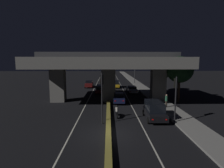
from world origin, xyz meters
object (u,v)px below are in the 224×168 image
(car_black_lead, at_px, (154,110))
(car_dark_blue_second, at_px, (119,98))
(traffic_light_left_of_median, at_px, (102,89))
(car_dark_red_lead_oncoming, at_px, (101,89))
(motorcycle_white_filtering_mid, at_px, (113,96))
(traffic_light_right_of_median, at_px, (176,92))
(pedestrian_on_sidewalk, at_px, (166,101))
(car_dark_red_third_oncoming, at_px, (103,80))
(car_white_third, at_px, (132,89))
(street_lamp, at_px, (133,68))
(car_dark_red_second_oncoming, at_px, (89,84))
(motorcycle_black_filtering_near, at_px, (117,112))
(motorcycle_red_filtering_far, at_px, (112,91))
(car_taxi_yellow_fourth, at_px, (115,84))

(car_black_lead, distance_m, car_dark_blue_second, 8.54)
(traffic_light_left_of_median, bearing_deg, car_dark_red_lead_oncoming, 93.10)
(traffic_light_left_of_median, relative_size, motorcycle_white_filtering_mid, 2.87)
(traffic_light_right_of_median, relative_size, pedestrian_on_sidewalk, 2.74)
(car_black_lead, bearing_deg, car_dark_red_third_oncoming, 12.58)
(car_white_third, height_order, pedestrian_on_sidewalk, pedestrian_on_sidewalk)
(street_lamp, distance_m, car_black_lead, 30.90)
(car_white_third, xyz_separation_m, car_dark_red_second_oncoming, (-9.52, 7.65, 0.11))
(traffic_light_right_of_median, relative_size, street_lamp, 0.67)
(car_dark_blue_second, relative_size, pedestrian_on_sidewalk, 2.30)
(car_white_third, xyz_separation_m, pedestrian_on_sidewalk, (3.06, -11.99, 0.36))
(traffic_light_left_of_median, relative_size, car_dark_red_lead_oncoming, 1.15)
(motorcycle_black_filtering_near, bearing_deg, car_dark_red_second_oncoming, 13.48)
(traffic_light_right_of_median, height_order, motorcycle_red_filtering_far, traffic_light_right_of_median)
(car_white_third, distance_m, car_taxi_yellow_fourth, 7.85)
(car_taxi_yellow_fourth, distance_m, car_dark_red_lead_oncoming, 8.35)
(car_dark_blue_second, bearing_deg, car_dark_red_second_oncoming, 22.59)
(traffic_light_right_of_median, bearing_deg, street_lamp, 89.62)
(street_lamp, relative_size, car_dark_red_lead_oncoming, 1.60)
(motorcycle_black_filtering_near, height_order, motorcycle_white_filtering_mid, motorcycle_white_filtering_mid)
(motorcycle_red_filtering_far, bearing_deg, car_dark_red_second_oncoming, 33.11)
(motorcycle_white_filtering_mid, bearing_deg, pedestrian_on_sidewalk, -123.69)
(traffic_light_right_of_median, height_order, car_dark_blue_second, traffic_light_right_of_median)
(car_dark_red_second_oncoming, xyz_separation_m, motorcycle_black_filtering_near, (5.72, -23.21, -0.22))
(car_dark_red_third_oncoming, bearing_deg, car_taxi_yellow_fourth, 15.12)
(car_dark_red_lead_oncoming, relative_size, car_dark_red_third_oncoming, 0.99)
(car_dark_red_second_oncoming, relative_size, motorcycle_white_filtering_mid, 2.41)
(car_dark_red_second_oncoming, bearing_deg, car_dark_blue_second, 19.63)
(car_black_lead, xyz_separation_m, motorcycle_red_filtering_far, (-4.26, 15.07, -0.40))
(car_dark_blue_second, relative_size, car_dark_red_lead_oncoming, 0.90)
(traffic_light_left_of_median, distance_m, car_black_lead, 6.36)
(traffic_light_left_of_median, height_order, car_black_lead, traffic_light_left_of_median)
(traffic_light_left_of_median, xyz_separation_m, motorcycle_white_filtering_mid, (1.40, 11.03, -2.95))
(street_lamp, relative_size, car_taxi_yellow_fourth, 1.65)
(car_taxi_yellow_fourth, bearing_deg, car_black_lead, -170.61)
(street_lamp, height_order, pedestrian_on_sidewalk, street_lamp)
(traffic_light_right_of_median, relative_size, motorcycle_black_filtering_near, 2.64)
(motorcycle_red_filtering_far, bearing_deg, street_lamp, -20.45)
(traffic_light_right_of_median, relative_size, car_dark_red_second_oncoming, 1.10)
(car_black_lead, bearing_deg, motorcycle_white_filtering_mid, 25.24)
(car_dark_blue_second, bearing_deg, car_white_third, -19.07)
(car_taxi_yellow_fourth, xyz_separation_m, motorcycle_red_filtering_far, (-0.90, -8.53, -0.22))
(street_lamp, bearing_deg, car_white_third, -99.01)
(traffic_light_right_of_median, xyz_separation_m, motorcycle_red_filtering_far, (-6.03, 16.32, -2.68))
(car_white_third, distance_m, pedestrian_on_sidewalk, 12.38)
(car_black_lead, bearing_deg, traffic_light_left_of_median, 103.83)
(car_dark_red_second_oncoming, xyz_separation_m, car_dark_red_third_oncoming, (3.16, 9.81, -0.11))
(street_lamp, height_order, car_taxi_yellow_fourth, street_lamp)
(car_dark_blue_second, xyz_separation_m, car_dark_red_third_oncoming, (-3.17, 26.05, -0.08))
(car_taxi_yellow_fourth, bearing_deg, car_dark_red_third_oncoming, 19.04)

